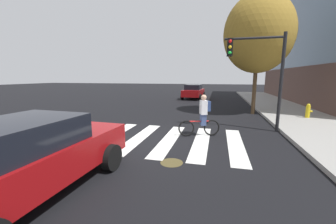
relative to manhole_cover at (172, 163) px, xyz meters
The scene contains 9 objects.
ground_plane 2.63m from the manhole_cover, 128.13° to the left, with size 120.00×120.00×0.00m, color black.
crosswalk_stripes 2.72m from the manhole_cover, 130.61° to the left, with size 7.84×4.03×0.01m.
manhole_cover is the anchor object (origin of this frame).
sedan_near 3.43m from the manhole_cover, 137.24° to the right, with size 2.34×4.68×1.59m.
sedan_mid 17.22m from the manhole_cover, 94.71° to the left, with size 2.31×4.55×1.54m.
cyclist 3.08m from the manhole_cover, 77.94° to the left, with size 1.64×0.61×1.69m.
traffic_light_near 5.98m from the manhole_cover, 55.87° to the left, with size 2.47×0.28×4.20m.
fire_hydrant 9.54m from the manhole_cover, 50.49° to the left, with size 0.33×0.22×0.78m.
street_tree_near 10.65m from the manhole_cover, 68.59° to the left, with size 4.14×4.14×7.36m.
Camera 1 is at (2.82, -7.38, 2.40)m, focal length 21.93 mm.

